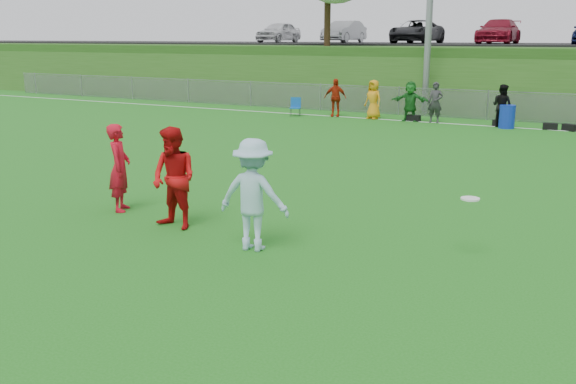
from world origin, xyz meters
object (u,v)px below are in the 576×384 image
Objects in this scene: player_red_center at (174,178)px; frisbee at (470,199)px; player_blue at (253,195)px; recycling_bin at (507,117)px; player_red_left at (120,168)px.

player_red_center reaches higher than frisbee.
frisbee is (3.31, 1.23, 0.06)m from player_blue.
player_blue reaches higher than recycling_bin.
recycling_bin is at bearing 97.75° from frisbee.
player_blue is 2.08× the size of recycling_bin.
player_blue is at bearing -132.70° from player_red_left.
player_red_center is at bearing -135.18° from player_red_left.
player_blue is 6.24× the size of frisbee.
player_red_left is at bearing -20.35° from player_blue.
player_blue is at bearing -159.61° from frisbee.
player_red_left is at bearing 172.47° from player_red_center.
player_red_left reaches higher than frisbee.
player_red_left is 17.25m from recycling_bin.
player_red_center is 1.01× the size of player_blue.
player_red_left is at bearing -176.81° from frisbee.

